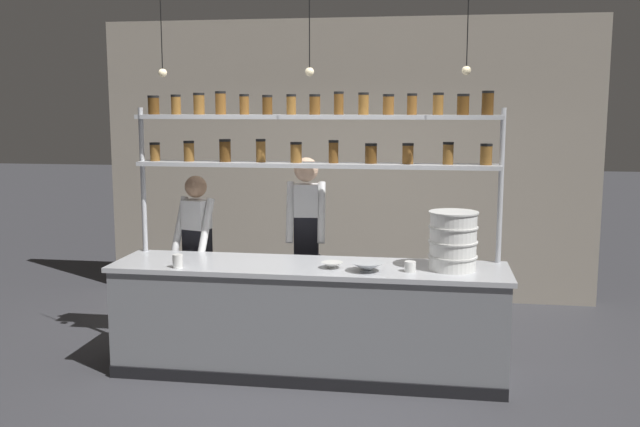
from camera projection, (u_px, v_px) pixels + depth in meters
name	position (u px, v px, depth m)	size (l,w,h in m)	color
ground_plane	(309.00, 372.00, 5.96)	(40.00, 40.00, 0.00)	#3D3D42
back_wall	(345.00, 160.00, 8.16)	(5.64, 0.12, 3.18)	#9E9384
prep_counter	(309.00, 319.00, 5.89)	(3.24, 0.76, 0.92)	gray
spice_shelf_unit	(316.00, 143.00, 6.00)	(3.12, 0.28, 2.33)	#B7BABF
chef_left	(197.00, 249.00, 6.55)	(0.41, 0.34, 1.58)	black
chef_center	(306.00, 237.00, 6.55)	(0.38, 0.32, 1.75)	black
container_stack	(453.00, 241.00, 5.61)	(0.39, 0.39, 0.47)	white
prep_bowl_near_left	(332.00, 265.00, 5.70)	(0.18, 0.18, 0.05)	silver
prep_bowl_center_front	(367.00, 267.00, 5.58)	(0.27, 0.27, 0.07)	#B2B7BC
serving_cup_front	(178.00, 261.00, 5.71)	(0.08, 0.08, 0.11)	silver
serving_cup_by_board	(410.00, 267.00, 5.57)	(0.09, 0.09, 0.08)	silver
pendant_light_row	(309.00, 67.00, 5.59)	(2.49, 0.07, 0.69)	black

